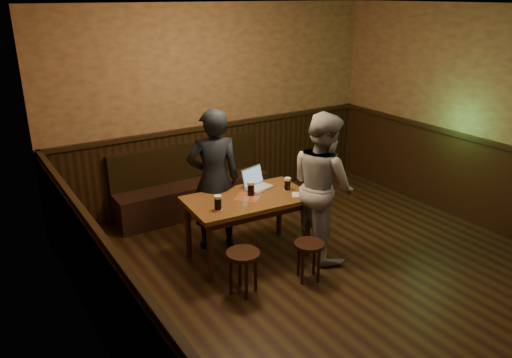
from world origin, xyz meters
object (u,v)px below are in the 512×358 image
Objects in this scene: pint_mid at (251,189)px; pint_right at (287,184)px; laptop at (256,183)px; stool_left at (243,260)px; person_grey at (322,186)px; pub_table at (248,205)px; bench at (192,191)px; pint_left at (218,203)px; person_suit at (214,180)px; stool_right at (309,250)px.

pint_mid is 1.09× the size of pint_right.
pint_mid is 0.43× the size of laptop.
stool_left is 0.27× the size of person_grey.
pint_mid is (0.06, 0.03, 0.18)m from pub_table.
person_grey is (0.76, -1.90, 0.54)m from bench.
pint_left is 0.10× the size of person_grey.
laptop is (-0.26, 0.27, -0.02)m from pint_right.
person_suit is at bearing 66.07° from pint_left.
bench is 5.04× the size of stool_right.
person_suit is at bearing 137.26° from laptop.
pub_table is at bearing -90.00° from bench.
stool_right is 2.81× the size of pint_right.
stool_left is 1.17m from laptop.
stool_left is 0.68m from pint_left.
pint_mid is 0.26m from laptop.
pub_table is 0.88m from person_grey.
person_suit is (0.24, 0.55, 0.03)m from pint_left.
stool_left is 0.74m from stool_right.
pint_left is 1.06× the size of pint_right.
bench is at bearing 92.24° from pint_mid.
stool_left is 1.19× the size of laptop.
pub_table is 0.84× the size of person_suit.
person_suit is at bearing 111.59° from stool_right.
bench is at bearing -82.77° from person_suit.
bench reaches higher than pub_table.
bench is 1.54m from pub_table.
pint_right is at bearing -72.20° from bench.
pint_right is 0.86m from person_suit.
bench reaches higher than pint_left.
stool_right is 1.09m from laptop.
pub_table is 9.24× the size of pint_right.
laptop is 0.50m from person_suit.
pint_left is at bearing -176.46° from pint_right.
stool_left is 2.85× the size of pint_left.
bench is 14.15× the size of pint_right.
stool_right is at bearing -83.10° from bench.
pint_left is (-0.45, -1.63, 0.51)m from bench.
laptop is 0.79m from person_grey.
person_suit is (-0.20, 0.43, 0.21)m from pub_table.
pub_table is 3.29× the size of stool_right.
pint_right is at bearing 30.96° from stool_left.
pint_left is at bearing 82.51° from person_grey.
pint_mid is at bearing 16.47° from pint_left.
person_suit reaches higher than person_grey.
pint_right is at bearing -11.48° from pint_mid.
person_grey is at bearing -23.80° from pub_table.
person_suit reaches higher than stool_right.
stool_left is 1.19m from person_suit.
bench is at bearing 93.75° from pub_table.
pub_table is 8.48× the size of pint_mid.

